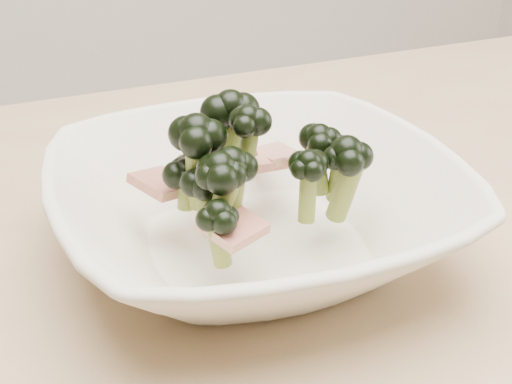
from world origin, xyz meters
TOP-DOWN VIEW (x-y plane):
  - dining_table at (0.00, 0.00)m, footprint 1.20×0.80m
  - broccoli_dish at (-0.06, -0.00)m, footprint 0.31×0.31m

SIDE VIEW (x-z plane):
  - dining_table at x=0.00m, z-range 0.28..1.03m
  - broccoli_dish at x=-0.06m, z-range 0.73..0.85m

